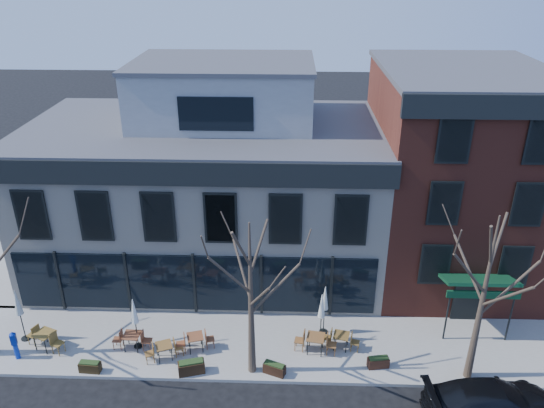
{
  "coord_description": "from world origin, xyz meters",
  "views": [
    {
      "loc": [
        4.45,
        -21.12,
        16.1
      ],
      "look_at": [
        3.63,
        2.0,
        5.16
      ],
      "focal_mm": 35.0,
      "sensor_mm": 36.0,
      "label": 1
    }
  ],
  "objects_px": {
    "parked_sedan": "(492,402)",
    "umbrella_0": "(18,305)",
    "call_box": "(15,344)",
    "cafe_set_0": "(45,339)"
  },
  "relations": [
    {
      "from": "parked_sedan",
      "to": "umbrella_0",
      "type": "xyz_separation_m",
      "value": [
        -19.75,
        3.7,
        1.27
      ]
    },
    {
      "from": "call_box",
      "to": "cafe_set_0",
      "type": "height_order",
      "value": "call_box"
    },
    {
      "from": "cafe_set_0",
      "to": "umbrella_0",
      "type": "height_order",
      "value": "umbrella_0"
    },
    {
      "from": "parked_sedan",
      "to": "cafe_set_0",
      "type": "xyz_separation_m",
      "value": [
        -18.52,
        3.12,
        -0.08
      ]
    },
    {
      "from": "parked_sedan",
      "to": "cafe_set_0",
      "type": "distance_m",
      "value": 18.78
    },
    {
      "from": "call_box",
      "to": "umbrella_0",
      "type": "distance_m",
      "value": 1.71
    },
    {
      "from": "parked_sedan",
      "to": "call_box",
      "type": "bearing_deg",
      "value": 77.51
    },
    {
      "from": "cafe_set_0",
      "to": "parked_sedan",
      "type": "bearing_deg",
      "value": -9.56
    },
    {
      "from": "call_box",
      "to": "umbrella_0",
      "type": "relative_size",
      "value": 0.53
    },
    {
      "from": "umbrella_0",
      "to": "parked_sedan",
      "type": "bearing_deg",
      "value": -10.6
    }
  ]
}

